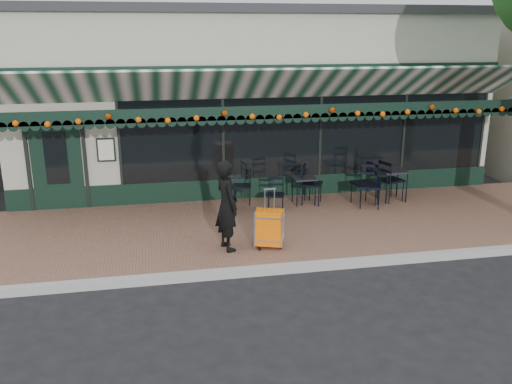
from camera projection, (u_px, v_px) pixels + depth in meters
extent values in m
plane|color=black|center=(309.00, 268.00, 9.74)|extent=(80.00, 80.00, 0.00)
cube|color=brown|center=(283.00, 227.00, 11.60)|extent=(18.00, 4.00, 0.15)
cube|color=#9E9E99|center=(311.00, 266.00, 9.65)|extent=(18.00, 0.16, 0.15)
cube|color=#A09E8B|center=(237.00, 94.00, 16.63)|extent=(12.00, 8.00, 4.50)
cube|color=black|center=(312.00, 135.00, 13.24)|extent=(9.20, 0.04, 2.00)
cube|color=black|center=(57.00, 162.00, 12.25)|extent=(1.10, 0.07, 2.20)
cube|color=silver|center=(106.00, 150.00, 12.34)|extent=(0.42, 0.04, 0.55)
cube|color=black|center=(279.00, 112.00, 11.41)|extent=(12.00, 0.03, 0.28)
cylinder|color=orange|center=(279.00, 113.00, 11.36)|extent=(11.60, 0.12, 0.12)
imported|color=black|center=(227.00, 206.00, 10.00)|extent=(0.56, 0.71, 1.71)
cube|color=orange|center=(269.00, 227.00, 10.18)|extent=(0.57, 0.44, 0.68)
cube|color=black|center=(269.00, 246.00, 10.29)|extent=(0.57, 0.44, 0.07)
cube|color=silver|center=(270.00, 200.00, 10.03)|extent=(0.22, 0.11, 0.42)
cube|color=black|center=(393.00, 171.00, 13.00)|extent=(0.61, 0.61, 0.04)
cylinder|color=black|center=(387.00, 189.00, 12.82)|extent=(0.03, 0.03, 0.71)
cylinder|color=black|center=(407.00, 188.00, 12.92)|extent=(0.03, 0.03, 0.71)
cylinder|color=black|center=(378.00, 183.00, 13.30)|extent=(0.03, 0.03, 0.71)
cylinder|color=black|center=(397.00, 182.00, 13.39)|extent=(0.03, 0.03, 0.71)
cube|color=black|center=(304.00, 178.00, 12.74)|extent=(0.53, 0.53, 0.04)
cylinder|color=black|center=(297.00, 194.00, 12.58)|extent=(0.03, 0.03, 0.61)
cylinder|color=black|center=(315.00, 193.00, 12.66)|extent=(0.03, 0.03, 0.61)
cylinder|color=black|center=(292.00, 189.00, 13.00)|extent=(0.03, 0.03, 0.61)
cylinder|color=black|center=(310.00, 188.00, 13.08)|extent=(0.03, 0.03, 0.61)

